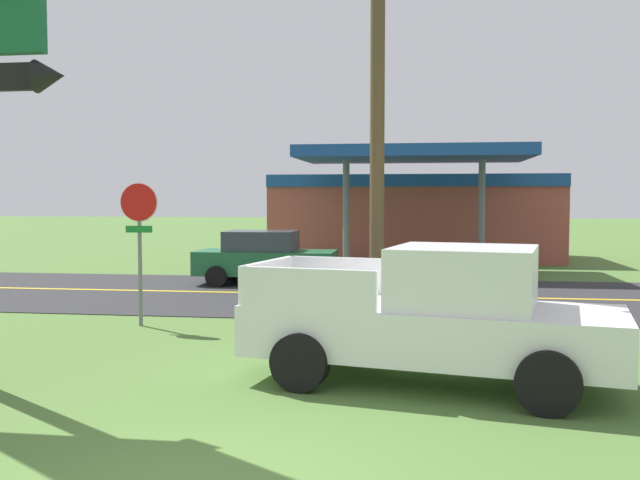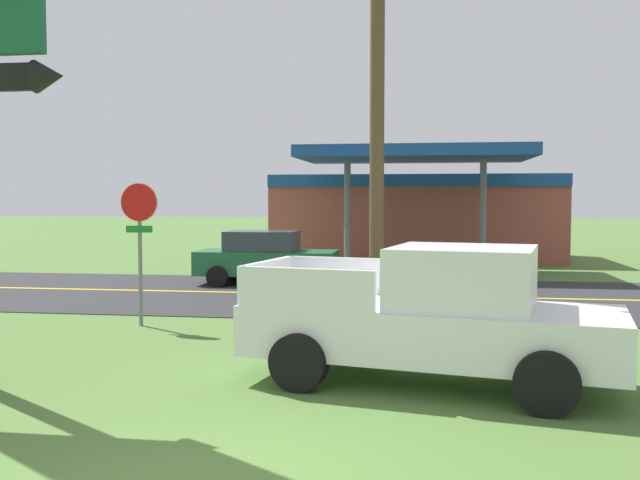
# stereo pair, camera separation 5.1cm
# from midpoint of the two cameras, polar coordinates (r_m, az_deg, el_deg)

# --- Properties ---
(road_asphalt) EXTENTS (140.00, 8.00, 0.02)m
(road_asphalt) POSITION_cam_midpoint_polar(r_m,az_deg,el_deg) (19.10, 2.05, -4.48)
(road_asphalt) COLOR #2B2B2D
(road_asphalt) RESTS_ON ground
(road_centre_line) EXTENTS (126.00, 0.20, 0.01)m
(road_centre_line) POSITION_cam_midpoint_polar(r_m,az_deg,el_deg) (19.10, 2.05, -4.44)
(road_centre_line) COLOR gold
(road_centre_line) RESTS_ON road_asphalt
(stop_sign) EXTENTS (0.80, 0.08, 2.95)m
(stop_sign) POSITION_cam_midpoint_polar(r_m,az_deg,el_deg) (14.84, -14.56, 0.96)
(stop_sign) COLOR slate
(stop_sign) RESTS_ON ground
(utility_pole) EXTENTS (2.02, 0.26, 9.59)m
(utility_pole) POSITION_cam_midpoint_polar(r_m,az_deg,el_deg) (12.93, 4.58, 14.49)
(utility_pole) COLOR brown
(utility_pole) RESTS_ON ground
(gas_station) EXTENTS (12.00, 11.50, 4.40)m
(gas_station) POSITION_cam_midpoint_polar(r_m,az_deg,el_deg) (30.93, 7.61, 2.10)
(gas_station) COLOR #A84C42
(gas_station) RESTS_ON ground
(pickup_white_parked_on_lawn) EXTENTS (5.48, 2.99, 1.96)m
(pickup_white_parked_on_lawn) POSITION_cam_midpoint_polar(r_m,az_deg,el_deg) (10.08, 9.24, -6.16)
(pickup_white_parked_on_lawn) COLOR silver
(pickup_white_parked_on_lawn) RESTS_ON ground
(car_green_near_lane) EXTENTS (4.20, 2.00, 1.64)m
(car_green_near_lane) POSITION_cam_midpoint_polar(r_m,az_deg,el_deg) (21.41, -4.56, -1.43)
(car_green_near_lane) COLOR #1E6038
(car_green_near_lane) RESTS_ON ground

